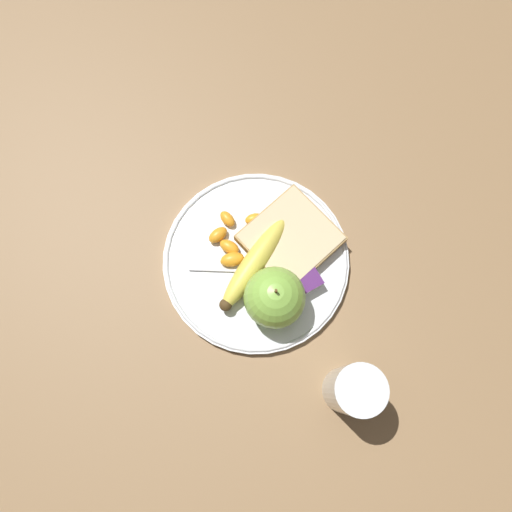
# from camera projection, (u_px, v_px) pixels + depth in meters

# --- Properties ---
(ground_plane) EXTENTS (3.00, 3.00, 0.00)m
(ground_plane) POSITION_uv_depth(u_px,v_px,m) (256.00, 262.00, 0.73)
(ground_plane) COLOR olive
(plate) EXTENTS (0.27, 0.27, 0.01)m
(plate) POSITION_uv_depth(u_px,v_px,m) (256.00, 260.00, 0.73)
(plate) COLOR silver
(plate) RESTS_ON ground_plane
(juice_glass) EXTENTS (0.06, 0.06, 0.11)m
(juice_glass) POSITION_uv_depth(u_px,v_px,m) (352.00, 390.00, 0.64)
(juice_glass) COLOR silver
(juice_glass) RESTS_ON ground_plane
(apple) EXTENTS (0.08, 0.08, 0.09)m
(apple) POSITION_uv_depth(u_px,v_px,m) (275.00, 298.00, 0.67)
(apple) COLOR #84BC47
(apple) RESTS_ON plate
(banana) EXTENTS (0.16, 0.10, 0.03)m
(banana) POSITION_uv_depth(u_px,v_px,m) (254.00, 264.00, 0.70)
(banana) COLOR #E0CC4C
(banana) RESTS_ON plate
(bread_slice) EXTENTS (0.14, 0.14, 0.02)m
(bread_slice) POSITION_uv_depth(u_px,v_px,m) (292.00, 241.00, 0.72)
(bread_slice) COLOR #AB8751
(bread_slice) RESTS_ON plate
(fork) EXTENTS (0.15, 0.10, 0.00)m
(fork) POSITION_uv_depth(u_px,v_px,m) (256.00, 269.00, 0.72)
(fork) COLOR silver
(fork) RESTS_ON plate
(jam_packet) EXTENTS (0.04, 0.03, 0.02)m
(jam_packet) POSITION_uv_depth(u_px,v_px,m) (306.00, 281.00, 0.70)
(jam_packet) COLOR white
(jam_packet) RESTS_ON plate
(orange_segment_0) EXTENTS (0.02, 0.03, 0.02)m
(orange_segment_0) POSITION_uv_depth(u_px,v_px,m) (227.00, 219.00, 0.73)
(orange_segment_0) COLOR orange
(orange_segment_0) RESTS_ON plate
(orange_segment_1) EXTENTS (0.03, 0.03, 0.01)m
(orange_segment_1) POSITION_uv_depth(u_px,v_px,m) (260.00, 248.00, 0.72)
(orange_segment_1) COLOR orange
(orange_segment_1) RESTS_ON plate
(orange_segment_2) EXTENTS (0.03, 0.04, 0.02)m
(orange_segment_2) POSITION_uv_depth(u_px,v_px,m) (229.00, 247.00, 0.72)
(orange_segment_2) COLOR orange
(orange_segment_2) RESTS_ON plate
(orange_segment_3) EXTENTS (0.03, 0.04, 0.02)m
(orange_segment_3) POSITION_uv_depth(u_px,v_px,m) (260.00, 225.00, 0.73)
(orange_segment_3) COLOR orange
(orange_segment_3) RESTS_ON plate
(orange_segment_4) EXTENTS (0.03, 0.03, 0.02)m
(orange_segment_4) POSITION_uv_depth(u_px,v_px,m) (254.00, 235.00, 0.72)
(orange_segment_4) COLOR orange
(orange_segment_4) RESTS_ON plate
(orange_segment_5) EXTENTS (0.04, 0.03, 0.02)m
(orange_segment_5) POSITION_uv_depth(u_px,v_px,m) (232.00, 259.00, 0.71)
(orange_segment_5) COLOR orange
(orange_segment_5) RESTS_ON plate
(orange_segment_6) EXTENTS (0.03, 0.02, 0.02)m
(orange_segment_6) POSITION_uv_depth(u_px,v_px,m) (218.00, 235.00, 0.72)
(orange_segment_6) COLOR orange
(orange_segment_6) RESTS_ON plate
(orange_segment_7) EXTENTS (0.03, 0.02, 0.01)m
(orange_segment_7) POSITION_uv_depth(u_px,v_px,m) (254.00, 219.00, 0.73)
(orange_segment_7) COLOR orange
(orange_segment_7) RESTS_ON plate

